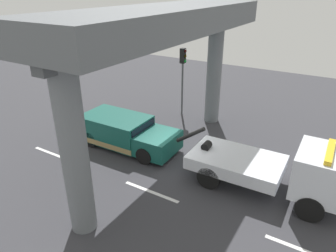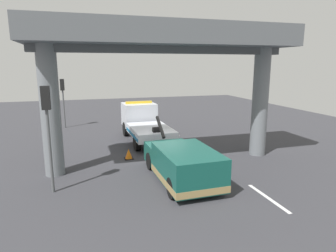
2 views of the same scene
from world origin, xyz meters
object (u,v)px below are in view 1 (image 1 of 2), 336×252
tow_truck_white (284,169)px  traffic_cone_orange (205,145)px  towed_van_green (125,133)px  traffic_light_near (183,67)px

tow_truck_white → traffic_cone_orange: bearing=157.3°
towed_van_green → traffic_light_near: size_ratio=1.22×
traffic_light_near → tow_truck_white: bearing=-35.5°
tow_truck_white → traffic_cone_orange: (-4.17, 1.75, -0.94)m
tow_truck_white → towed_van_green: (-7.95, -0.02, -0.42)m
towed_van_green → traffic_light_near: 5.90m
tow_truck_white → traffic_cone_orange: size_ratio=13.08×
traffic_cone_orange → towed_van_green: bearing=-155.0°
towed_van_green → traffic_cone_orange: towed_van_green is taller
tow_truck_white → traffic_light_near: traffic_light_near is taller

